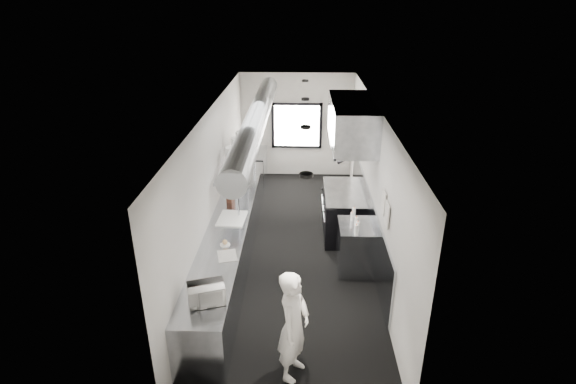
# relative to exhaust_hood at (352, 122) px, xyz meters

# --- Properties ---
(floor) EXTENTS (3.00, 8.00, 0.01)m
(floor) POSITION_rel_exhaust_hood_xyz_m (-1.10, -0.70, -2.39)
(floor) COLOR black
(floor) RESTS_ON ground
(ceiling) EXTENTS (3.00, 8.00, 0.01)m
(ceiling) POSITION_rel_exhaust_hood_xyz_m (-1.10, -0.70, 0.41)
(ceiling) COLOR silver
(ceiling) RESTS_ON wall_back
(wall_back) EXTENTS (3.00, 0.02, 2.80)m
(wall_back) POSITION_rel_exhaust_hood_xyz_m (-1.10, 3.30, -0.99)
(wall_back) COLOR silver
(wall_back) RESTS_ON floor
(wall_front) EXTENTS (3.00, 0.02, 2.80)m
(wall_front) POSITION_rel_exhaust_hood_xyz_m (-1.10, -4.70, -0.99)
(wall_front) COLOR silver
(wall_front) RESTS_ON floor
(wall_left) EXTENTS (0.02, 8.00, 2.80)m
(wall_left) POSITION_rel_exhaust_hood_xyz_m (-2.60, -0.70, -0.99)
(wall_left) COLOR silver
(wall_left) RESTS_ON floor
(wall_right) EXTENTS (0.02, 8.00, 2.80)m
(wall_right) POSITION_rel_exhaust_hood_xyz_m (0.40, -0.70, -0.99)
(wall_right) COLOR silver
(wall_right) RESTS_ON floor
(wall_cladding) EXTENTS (0.03, 5.50, 1.10)m
(wall_cladding) POSITION_rel_exhaust_hood_xyz_m (0.38, -0.40, -1.84)
(wall_cladding) COLOR gray
(wall_cladding) RESTS_ON wall_right
(hvac_duct) EXTENTS (0.40, 6.40, 0.40)m
(hvac_duct) POSITION_rel_exhaust_hood_xyz_m (-1.80, -0.30, 0.16)
(hvac_duct) COLOR gray
(hvac_duct) RESTS_ON ceiling
(service_window) EXTENTS (1.36, 0.05, 1.25)m
(service_window) POSITION_rel_exhaust_hood_xyz_m (-1.10, 3.26, -0.99)
(service_window) COLOR white
(service_window) RESTS_ON wall_back
(exhaust_hood) EXTENTS (0.81, 2.20, 0.88)m
(exhaust_hood) POSITION_rel_exhaust_hood_xyz_m (0.00, 0.00, 0.00)
(exhaust_hood) COLOR gray
(exhaust_hood) RESTS_ON ceiling
(prep_counter) EXTENTS (0.70, 6.00, 0.90)m
(prep_counter) POSITION_rel_exhaust_hood_xyz_m (-2.25, -1.20, -1.94)
(prep_counter) COLOR gray
(prep_counter) RESTS_ON floor
(pass_shelf) EXTENTS (0.45, 3.00, 0.68)m
(pass_shelf) POSITION_rel_exhaust_hood_xyz_m (-2.29, 0.30, -0.86)
(pass_shelf) COLOR gray
(pass_shelf) RESTS_ON prep_counter
(range) EXTENTS (0.88, 1.60, 0.94)m
(range) POSITION_rel_exhaust_hood_xyz_m (-0.06, 0.00, -1.92)
(range) COLOR black
(range) RESTS_ON floor
(bottle_station) EXTENTS (0.65, 0.80, 0.90)m
(bottle_station) POSITION_rel_exhaust_hood_xyz_m (0.05, -1.40, -1.94)
(bottle_station) COLOR gray
(bottle_station) RESTS_ON floor
(far_work_table) EXTENTS (0.70, 1.20, 0.90)m
(far_work_table) POSITION_rel_exhaust_hood_xyz_m (-2.25, 2.50, -1.94)
(far_work_table) COLOR gray
(far_work_table) RESTS_ON floor
(notice_sheet_a) EXTENTS (0.02, 0.28, 0.38)m
(notice_sheet_a) POSITION_rel_exhaust_hood_xyz_m (0.37, -1.90, -0.79)
(notice_sheet_a) COLOR silver
(notice_sheet_a) RESTS_ON wall_right
(notice_sheet_b) EXTENTS (0.02, 0.28, 0.38)m
(notice_sheet_b) POSITION_rel_exhaust_hood_xyz_m (0.37, -2.25, -0.84)
(notice_sheet_b) COLOR silver
(notice_sheet_b) RESTS_ON wall_right
(line_cook) EXTENTS (0.55, 0.67, 1.58)m
(line_cook) POSITION_rel_exhaust_hood_xyz_m (-1.02, -3.94, -1.60)
(line_cook) COLOR white
(line_cook) RESTS_ON floor
(microwave) EXTENTS (0.53, 0.46, 0.27)m
(microwave) POSITION_rel_exhaust_hood_xyz_m (-2.19, -3.62, -1.36)
(microwave) COLOR white
(microwave) RESTS_ON prep_counter
(deli_tub_a) EXTENTS (0.19, 0.19, 0.11)m
(deli_tub_a) POSITION_rel_exhaust_hood_xyz_m (-2.41, -3.40, -1.44)
(deli_tub_a) COLOR beige
(deli_tub_a) RESTS_ON prep_counter
(deli_tub_b) EXTENTS (0.16, 0.16, 0.10)m
(deli_tub_b) POSITION_rel_exhaust_hood_xyz_m (-2.43, -3.36, -1.44)
(deli_tub_b) COLOR beige
(deli_tub_b) RESTS_ON prep_counter
(newspaper) EXTENTS (0.37, 0.42, 0.01)m
(newspaper) POSITION_rel_exhaust_hood_xyz_m (-2.10, -2.48, -1.49)
(newspaper) COLOR white
(newspaper) RESTS_ON prep_counter
(small_plate) EXTENTS (0.20, 0.20, 0.01)m
(small_plate) POSITION_rel_exhaust_hood_xyz_m (-2.19, -2.15, -1.48)
(small_plate) COLOR white
(small_plate) RESTS_ON prep_counter
(pastry) EXTENTS (0.08, 0.08, 0.08)m
(pastry) POSITION_rel_exhaust_hood_xyz_m (-2.19, -2.15, -1.43)
(pastry) COLOR #DBAE73
(pastry) RESTS_ON small_plate
(cutting_board) EXTENTS (0.52, 0.67, 0.02)m
(cutting_board) POSITION_rel_exhaust_hood_xyz_m (-2.21, -1.22, -1.48)
(cutting_board) COLOR white
(cutting_board) RESTS_ON prep_counter
(knife_block) EXTENTS (0.14, 0.25, 0.26)m
(knife_block) POSITION_rel_exhaust_hood_xyz_m (-2.35, -0.45, -1.36)
(knife_block) COLOR #542B1D
(knife_block) RESTS_ON prep_counter
(plate_stack_a) EXTENTS (0.29, 0.29, 0.27)m
(plate_stack_a) POSITION_rel_exhaust_hood_xyz_m (-2.27, -0.37, -0.69)
(plate_stack_a) COLOR white
(plate_stack_a) RESTS_ON pass_shelf
(plate_stack_b) EXTENTS (0.34, 0.34, 0.34)m
(plate_stack_b) POSITION_rel_exhaust_hood_xyz_m (-2.32, -0.14, -0.65)
(plate_stack_b) COLOR white
(plate_stack_b) RESTS_ON pass_shelf
(plate_stack_c) EXTENTS (0.31, 0.31, 0.38)m
(plate_stack_c) POSITION_rel_exhaust_hood_xyz_m (-2.28, 0.37, -0.63)
(plate_stack_c) COLOR white
(plate_stack_c) RESTS_ON pass_shelf
(plate_stack_d) EXTENTS (0.23, 0.23, 0.33)m
(plate_stack_d) POSITION_rel_exhaust_hood_xyz_m (-2.30, 0.99, -0.65)
(plate_stack_d) COLOR white
(plate_stack_d) RESTS_ON pass_shelf
(squeeze_bottle_a) EXTENTS (0.07, 0.07, 0.19)m
(squeeze_bottle_a) POSITION_rel_exhaust_hood_xyz_m (-0.01, -1.74, -1.40)
(squeeze_bottle_a) COLOR white
(squeeze_bottle_a) RESTS_ON bottle_station
(squeeze_bottle_b) EXTENTS (0.07, 0.07, 0.17)m
(squeeze_bottle_b) POSITION_rel_exhaust_hood_xyz_m (0.03, -1.60, -1.40)
(squeeze_bottle_b) COLOR white
(squeeze_bottle_b) RESTS_ON bottle_station
(squeeze_bottle_c) EXTENTS (0.07, 0.07, 0.17)m
(squeeze_bottle_c) POSITION_rel_exhaust_hood_xyz_m (0.02, -1.41, -1.41)
(squeeze_bottle_c) COLOR white
(squeeze_bottle_c) RESTS_ON bottle_station
(squeeze_bottle_d) EXTENTS (0.07, 0.07, 0.16)m
(squeeze_bottle_d) POSITION_rel_exhaust_hood_xyz_m (-0.03, -1.22, -1.41)
(squeeze_bottle_d) COLOR white
(squeeze_bottle_d) RESTS_ON bottle_station
(squeeze_bottle_e) EXTENTS (0.06, 0.06, 0.18)m
(squeeze_bottle_e) POSITION_rel_exhaust_hood_xyz_m (0.02, -1.06, -1.40)
(squeeze_bottle_e) COLOR white
(squeeze_bottle_e) RESTS_ON bottle_station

